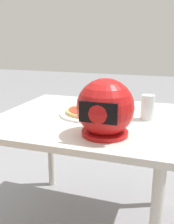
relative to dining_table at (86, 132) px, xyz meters
name	(u,v)px	position (x,y,z in m)	size (l,w,h in m)	color
dining_table	(86,132)	(0.00, 0.00, 0.00)	(0.96, 0.88, 0.73)	beige
pizza_plate	(88,114)	(0.00, -0.03, 0.10)	(0.31, 0.31, 0.01)	white
pizza	(88,111)	(0.00, -0.02, 0.12)	(0.25, 0.25, 0.06)	tan
motorcycle_helmet	(105,109)	(-0.17, 0.25, 0.21)	(0.25, 0.25, 0.25)	#B21414
drinking_glass	(147,107)	(-0.32, -0.04, 0.16)	(0.07, 0.07, 0.13)	silver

